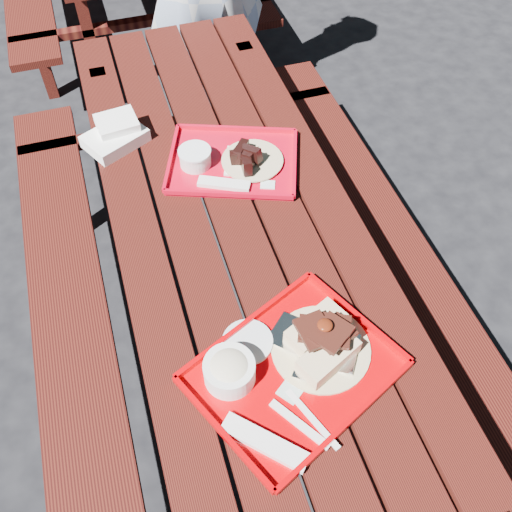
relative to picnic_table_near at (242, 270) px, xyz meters
name	(u,v)px	position (x,y,z in m)	size (l,w,h in m)	color
ground	(245,352)	(0.00, 0.00, -0.56)	(60.00, 60.00, 0.00)	black
picnic_table_near	(242,270)	(0.00, 0.00, 0.00)	(1.41, 2.40, 0.75)	#42140C
near_tray	(288,361)	(-0.02, -0.46, 0.23)	(0.59, 0.54, 0.15)	#BD0005
far_tray	(230,161)	(0.05, 0.29, 0.21)	(0.51, 0.45, 0.07)	red
white_cloth	(116,134)	(-0.29, 0.52, 0.22)	(0.24, 0.22, 0.08)	white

